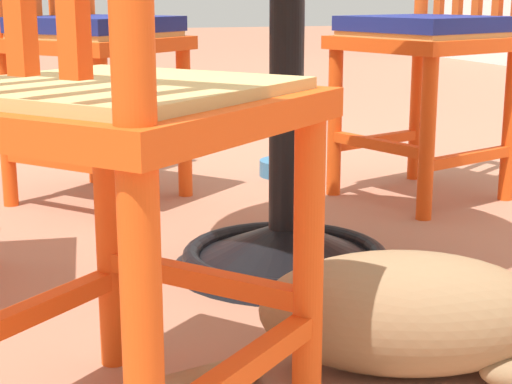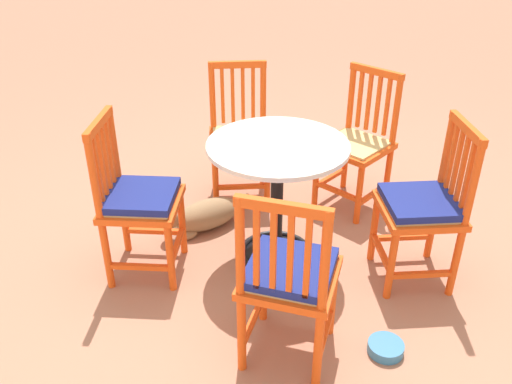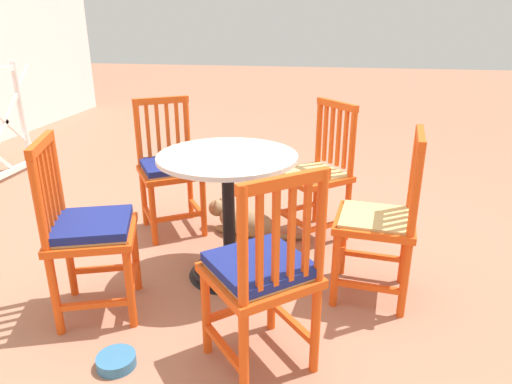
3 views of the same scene
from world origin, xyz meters
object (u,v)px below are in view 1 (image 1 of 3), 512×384
Objects in this scene: orange_chair_tucked_in at (87,38)px; pet_water_bowl at (286,168)px; orange_chair_at_corner at (99,110)px; orange_chair_facing_out at (430,37)px; tabby_cat at (429,314)px; cafe_table at (286,134)px.

pet_water_bowl is at bearing 101.16° from orange_chair_tucked_in.
orange_chair_at_corner is 1.51m from orange_chair_facing_out.
tabby_cat is (-0.07, 0.49, -0.34)m from orange_chair_at_corner.
orange_chair_at_corner and orange_chair_facing_out have the same top height.
orange_chair_facing_out is at bearing 135.71° from orange_chair_at_corner.
orange_chair_at_corner is 5.36× the size of pet_water_bowl.
cafe_table is 0.83× the size of orange_chair_tucked_in.
orange_chair_at_corner reaches higher than cafe_table.
orange_chair_facing_out is 1.00× the size of orange_chair_tucked_in.
orange_chair_tucked_in is (-0.72, -0.30, 0.16)m from cafe_table.
cafe_table reaches higher than pet_water_bowl.
orange_chair_tucked_in is at bearing -105.79° from orange_chair_facing_out.
orange_chair_facing_out reaches higher than cafe_table.
pet_water_bowl is (-1.45, 0.77, -0.41)m from orange_chair_at_corner.
orange_chair_at_corner is 0.60m from tabby_cat.
pet_water_bowl is at bearing 159.41° from cafe_table.
orange_chair_at_corner is at bearing -36.80° from cafe_table.
pet_water_bowl is at bearing -143.56° from orange_chair_facing_out.
cafe_table is at bearing 143.20° from orange_chair_at_corner.
cafe_table is 0.77m from orange_chair_facing_out.
orange_chair_facing_out is 0.93m from orange_chair_tucked_in.
orange_chair_at_corner and orange_chair_tucked_in have the same top height.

